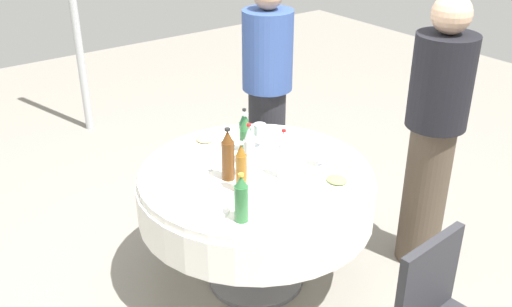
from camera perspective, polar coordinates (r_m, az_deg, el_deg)
name	(u,v)px	position (r m, az deg, el deg)	size (l,w,h in m)	color
ground_plane	(256,279)	(3.60, 0.00, -12.14)	(10.00, 10.00, 0.00)	gray
dining_table	(256,195)	(3.26, 0.00, -4.06)	(1.31, 1.31, 0.74)	white
bottle_dark_green_inner	(244,132)	(3.35, -1.13, 2.12)	(0.06, 0.06, 0.27)	#194728
bottle_clear_front	(249,153)	(3.06, -0.69, 0.06)	(0.06, 0.06, 0.31)	silver
bottle_green_west	(241,199)	(2.71, -1.44, -4.46)	(0.07, 0.07, 0.25)	#2D6B38
bottle_green_outer	(245,140)	(3.21, -1.04, 1.30)	(0.07, 0.07, 0.30)	#2D6B38
bottle_brown_near	(228,156)	(3.05, -2.74, -0.21)	(0.07, 0.07, 0.29)	#593314
bottle_clear_north	(283,156)	(3.07, 2.67, -0.20)	(0.06, 0.06, 0.28)	silver
bottle_amber_rear	(241,169)	(2.93, -1.45, -1.51)	(0.06, 0.06, 0.28)	#8C5619
wine_glass_outer	(324,148)	(3.20, 6.60, 0.53)	(0.06, 0.06, 0.16)	white
wine_glass_near	(260,130)	(3.41, 0.36, 2.29)	(0.07, 0.07, 0.15)	white
plate_east	(337,182)	(3.09, 7.85, -2.78)	(0.26, 0.26, 0.04)	white
plate_far	(291,150)	(3.40, 3.43, 0.31)	(0.23, 0.23, 0.02)	white
plate_mid	(207,209)	(2.85, -4.80, -5.38)	(0.22, 0.22, 0.02)	white
plate_left	(204,142)	(3.50, -5.04, 1.17)	(0.23, 0.23, 0.04)	white
spoon_front	(288,208)	(2.86, 3.09, -5.35)	(0.18, 0.02, 0.01)	silver
knife_west	(199,175)	(3.16, -5.54, -2.05)	(0.18, 0.02, 0.01)	silver
person_inner	(434,133)	(3.48, 16.93, 1.97)	(0.34, 0.34, 1.65)	#4C3F33
person_front	(267,93)	(4.03, 1.10, 5.94)	(0.34, 0.34, 1.58)	#26262B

